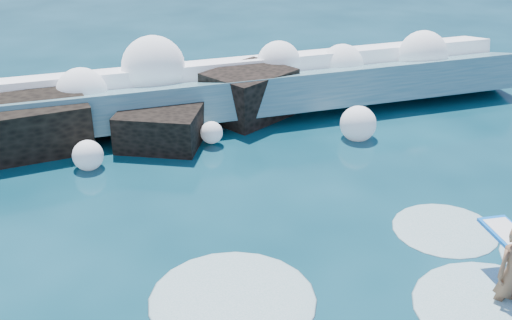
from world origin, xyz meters
name	(u,v)px	position (x,y,z in m)	size (l,w,h in m)	color
ground	(208,283)	(0.00, 0.00, 0.00)	(200.00, 200.00, 0.00)	#072F3D
breaking_wave	(181,96)	(1.13, 7.71, 0.59)	(19.74, 3.01, 1.70)	teal
rock_cluster	(140,117)	(-0.15, 6.71, 0.49)	(8.49, 3.61, 1.53)	black
wave_spray	(183,78)	(1.21, 7.63, 1.11)	(15.44, 4.71, 2.27)	white
surf_foam	(425,298)	(3.33, -1.48, 0.00)	(9.65, 5.55, 0.14)	silver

